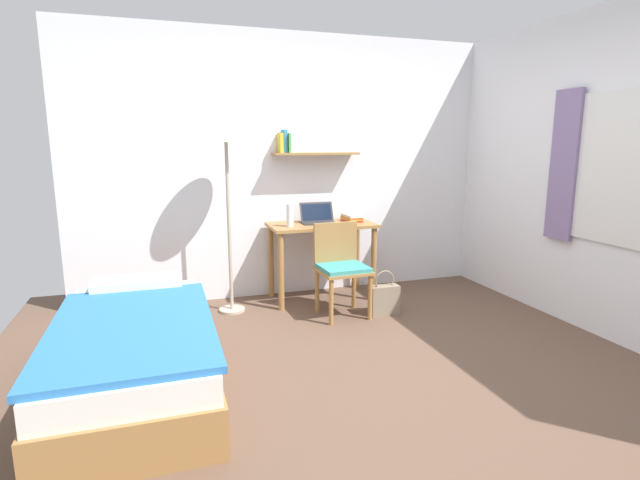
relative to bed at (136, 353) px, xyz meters
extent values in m
plane|color=brown|center=(1.53, -0.31, -0.24)|extent=(5.28, 5.28, 0.00)
cube|color=white|center=(1.53, 1.71, 1.06)|extent=(4.40, 0.05, 2.60)
cube|color=#9E703D|center=(1.70, 1.58, 1.20)|extent=(0.86, 0.22, 0.02)
cube|color=gold|center=(1.34, 1.60, 1.30)|extent=(0.03, 0.15, 0.19)
cube|color=#3384C6|center=(1.39, 1.61, 1.32)|extent=(0.03, 0.12, 0.22)
cube|color=#4CA856|center=(1.42, 1.60, 1.30)|extent=(0.02, 0.16, 0.18)
cube|color=white|center=(3.55, -0.31, 1.06)|extent=(0.05, 4.40, 2.60)
cube|color=silver|center=(3.51, -0.30, 1.11)|extent=(0.02, 0.87, 1.16)
cube|color=white|center=(3.52, -0.30, 1.11)|extent=(0.01, 0.81, 1.10)
cube|color=gray|center=(3.49, 0.24, 1.11)|extent=(0.03, 0.28, 1.26)
cube|color=#9E703D|center=(0.00, -0.01, -0.10)|extent=(0.92, 1.84, 0.28)
cube|color=silver|center=(0.00, -0.01, 0.12)|extent=(0.88, 1.79, 0.16)
cube|color=#2D70B7|center=(0.00, -0.12, 0.22)|extent=(0.93, 1.51, 0.04)
cube|color=white|center=(0.00, 0.71, 0.25)|extent=(0.64, 0.28, 0.10)
cube|color=#9E703D|center=(1.70, 1.39, 0.51)|extent=(1.03, 0.53, 0.03)
cylinder|color=#9E703D|center=(1.23, 1.17, 0.13)|extent=(0.06, 0.06, 0.73)
cylinder|color=#9E703D|center=(2.16, 1.17, 0.13)|extent=(0.06, 0.06, 0.73)
cylinder|color=#9E703D|center=(1.23, 1.60, 0.13)|extent=(0.06, 0.06, 0.73)
cylinder|color=#9E703D|center=(2.16, 1.60, 0.13)|extent=(0.06, 0.06, 0.73)
cube|color=#9E703D|center=(1.72, 0.84, 0.18)|extent=(0.46, 0.44, 0.03)
cube|color=teal|center=(1.72, 0.84, 0.21)|extent=(0.42, 0.40, 0.04)
cube|color=#9E703D|center=(1.71, 1.03, 0.41)|extent=(0.42, 0.05, 0.36)
cylinder|color=#9E703D|center=(1.54, 0.66, -0.04)|extent=(0.04, 0.04, 0.41)
cylinder|color=#9E703D|center=(1.91, 0.68, -0.04)|extent=(0.04, 0.04, 0.41)
cylinder|color=#9E703D|center=(1.53, 1.01, -0.04)|extent=(0.04, 0.04, 0.41)
cylinder|color=#9E703D|center=(1.90, 1.02, -0.04)|extent=(0.04, 0.04, 0.41)
cylinder|color=#B2A893|center=(0.78, 1.28, -0.23)|extent=(0.24, 0.24, 0.02)
cylinder|color=#B2A893|center=(0.78, 1.28, 0.55)|extent=(0.03, 0.03, 1.53)
cone|color=silver|center=(0.78, 1.28, 1.42)|extent=(0.44, 0.44, 0.22)
cube|color=#2D2D33|center=(1.68, 1.42, 0.53)|extent=(0.34, 0.21, 0.01)
cube|color=#2D2D33|center=(1.68, 1.49, 0.63)|extent=(0.34, 0.08, 0.19)
cube|color=black|center=(1.68, 1.48, 0.63)|extent=(0.30, 0.06, 0.16)
cylinder|color=silver|center=(1.36, 1.32, 0.63)|extent=(0.07, 0.07, 0.21)
cube|color=#D13D38|center=(2.02, 1.41, 0.53)|extent=(0.18, 0.22, 0.02)
cube|color=orange|center=(2.02, 1.42, 0.56)|extent=(0.17, 0.24, 0.03)
cube|color=silver|center=(2.03, 1.41, 0.59)|extent=(0.16, 0.24, 0.02)
cube|color=gray|center=(2.09, 0.76, -0.11)|extent=(0.27, 0.12, 0.27)
torus|color=gray|center=(2.09, 0.76, 0.08)|extent=(0.19, 0.02, 0.19)
camera|label=1|loc=(0.21, -3.10, 1.30)|focal=27.41mm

